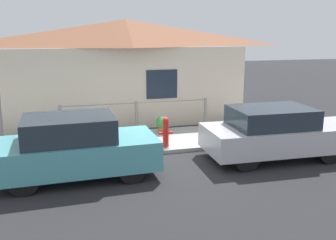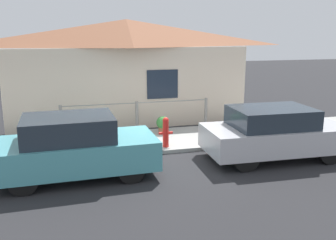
# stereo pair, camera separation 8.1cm
# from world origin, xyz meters

# --- Properties ---
(ground_plane) EXTENTS (60.00, 60.00, 0.00)m
(ground_plane) POSITION_xyz_m (0.00, 0.00, 0.00)
(ground_plane) COLOR #262628
(sidewalk) EXTENTS (24.00, 2.38, 0.11)m
(sidewalk) POSITION_xyz_m (0.00, 1.19, 0.05)
(sidewalk) COLOR #9E9E99
(sidewalk) RESTS_ON ground_plane
(house) EXTENTS (8.77, 2.23, 3.75)m
(house) POSITION_xyz_m (0.00, 3.92, 3.02)
(house) COLOR beige
(house) RESTS_ON ground_plane
(fence) EXTENTS (4.90, 0.10, 1.00)m
(fence) POSITION_xyz_m (0.00, 2.23, 0.67)
(fence) COLOR gray
(fence) RESTS_ON sidewalk
(car_left) EXTENTS (3.73, 1.78, 1.47)m
(car_left) POSITION_xyz_m (-2.06, -1.06, 0.72)
(car_left) COLOR teal
(car_left) RESTS_ON ground_plane
(car_right) EXTENTS (3.81, 1.80, 1.39)m
(car_right) POSITION_xyz_m (3.10, -1.06, 0.70)
(car_right) COLOR #B7B7BC
(car_right) RESTS_ON ground_plane
(fire_hydrant) EXTENTS (0.40, 0.18, 0.86)m
(fire_hydrant) POSITION_xyz_m (0.48, 0.33, 0.56)
(fire_hydrant) COLOR red
(fire_hydrant) RESTS_ON sidewalk
(potted_plant_near_hydrant) EXTENTS (0.41, 0.41, 0.55)m
(potted_plant_near_hydrant) POSITION_xyz_m (0.75, 1.78, 0.41)
(potted_plant_near_hydrant) COLOR #9E5638
(potted_plant_near_hydrant) RESTS_ON sidewalk
(potted_plant_by_fence) EXTENTS (0.40, 0.40, 0.57)m
(potted_plant_by_fence) POSITION_xyz_m (-1.31, 1.62, 0.43)
(potted_plant_by_fence) COLOR #9E5638
(potted_plant_by_fence) RESTS_ON sidewalk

